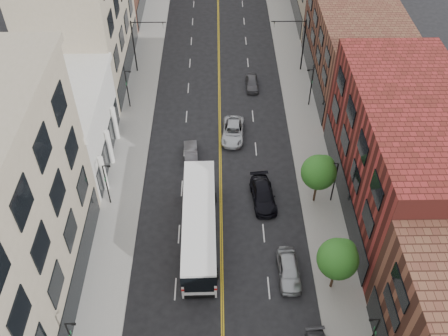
{
  "coord_description": "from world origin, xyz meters",
  "views": [
    {
      "loc": [
        -0.19,
        -9.76,
        36.93
      ],
      "look_at": [
        0.31,
        23.72,
        5.0
      ],
      "focal_mm": 40.0,
      "sensor_mm": 36.0,
      "label": 1
    }
  ],
  "objects_px": {
    "car_lane_behind": "(191,152)",
    "car_lane_c": "(252,83)",
    "car_lane_a": "(263,195)",
    "city_bus": "(199,223)",
    "car_parked_far": "(289,270)",
    "car_lane_b": "(233,131)"
  },
  "relations": [
    {
      "from": "car_lane_behind",
      "to": "car_lane_c",
      "type": "xyz_separation_m",
      "value": [
        7.43,
        13.25,
        -0.0
      ]
    },
    {
      "from": "car_lane_a",
      "to": "city_bus",
      "type": "bearing_deg",
      "value": -149.71
    },
    {
      "from": "car_lane_a",
      "to": "car_lane_c",
      "type": "height_order",
      "value": "car_lane_a"
    },
    {
      "from": "car_lane_a",
      "to": "car_lane_c",
      "type": "xyz_separation_m",
      "value": [
        0.01,
        19.89,
        -0.11
      ]
    },
    {
      "from": "car_parked_far",
      "to": "car_lane_behind",
      "type": "xyz_separation_m",
      "value": [
        -9.01,
        15.56,
        -0.14
      ]
    },
    {
      "from": "city_bus",
      "to": "car_lane_a",
      "type": "distance_m",
      "value": 7.79
    },
    {
      "from": "city_bus",
      "to": "car_lane_a",
      "type": "xyz_separation_m",
      "value": [
        6.21,
        4.55,
        -1.24
      ]
    },
    {
      "from": "city_bus",
      "to": "car_lane_behind",
      "type": "relative_size",
      "value": 3.32
    },
    {
      "from": "car_lane_behind",
      "to": "car_lane_b",
      "type": "height_order",
      "value": "car_lane_b"
    },
    {
      "from": "car_lane_c",
      "to": "car_lane_behind",
      "type": "bearing_deg",
      "value": -119.59
    },
    {
      "from": "car_parked_far",
      "to": "car_lane_b",
      "type": "xyz_separation_m",
      "value": [
        -4.3,
        18.97,
        -0.06
      ]
    },
    {
      "from": "car_lane_behind",
      "to": "car_lane_a",
      "type": "height_order",
      "value": "car_lane_a"
    },
    {
      "from": "car_parked_far",
      "to": "car_lane_behind",
      "type": "height_order",
      "value": "car_parked_far"
    },
    {
      "from": "car_lane_behind",
      "to": "car_lane_c",
      "type": "relative_size",
      "value": 1.04
    },
    {
      "from": "car_lane_behind",
      "to": "car_lane_c",
      "type": "distance_m",
      "value": 15.19
    },
    {
      "from": "city_bus",
      "to": "car_lane_b",
      "type": "distance_m",
      "value": 15.06
    },
    {
      "from": "car_lane_behind",
      "to": "car_lane_c",
      "type": "bearing_deg",
      "value": -123.59
    },
    {
      "from": "city_bus",
      "to": "car_lane_c",
      "type": "xyz_separation_m",
      "value": [
        6.22,
        24.44,
        -1.35
      ]
    },
    {
      "from": "car_lane_behind",
      "to": "car_lane_b",
      "type": "bearing_deg",
      "value": -148.48
    },
    {
      "from": "car_lane_behind",
      "to": "city_bus",
      "type": "bearing_deg",
      "value": 91.87
    },
    {
      "from": "car_lane_a",
      "to": "car_lane_b",
      "type": "bearing_deg",
      "value": 99.16
    },
    {
      "from": "car_lane_behind",
      "to": "car_lane_a",
      "type": "distance_m",
      "value": 9.95
    }
  ]
}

